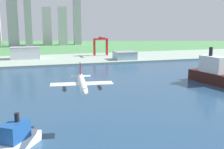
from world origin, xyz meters
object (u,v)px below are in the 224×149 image
at_px(port_crane_red, 101,42).
at_px(warehouse_main, 25,53).
at_px(cargo_ship, 218,75).
at_px(ferry_boat, 12,143).
at_px(airplane_landing, 82,84).
at_px(warehouse_annex, 125,55).

distance_m(port_crane_red, warehouse_main, 142.77).
bearing_deg(cargo_ship, ferry_boat, -152.24).
xyz_separation_m(ferry_boat, port_crane_red, (146.52, 386.25, 23.18)).
distance_m(airplane_landing, cargo_ship, 193.36).
height_order(airplane_landing, warehouse_annex, airplane_landing).
xyz_separation_m(cargo_ship, warehouse_main, (-203.14, 268.92, 1.90)).
distance_m(airplane_landing, warehouse_main, 365.61).
relative_size(airplane_landing, port_crane_red, 1.21).
bearing_deg(warehouse_main, ferry_boat, -90.74).
height_order(warehouse_main, warehouse_annex, warehouse_main).
xyz_separation_m(port_crane_red, warehouse_main, (-141.65, -7.83, -15.97)).
bearing_deg(ferry_boat, warehouse_annex, 61.59).
height_order(airplane_landing, warehouse_main, airplane_landing).
xyz_separation_m(ferry_boat, warehouse_main, (4.86, 378.42, 7.21)).
height_order(ferry_boat, warehouse_annex, ferry_boat).
bearing_deg(ferry_boat, cargo_ship, 27.76).
distance_m(ferry_boat, warehouse_main, 378.52).
height_order(cargo_ship, warehouse_annex, cargo_ship).
relative_size(cargo_ship, port_crane_red, 2.18).
bearing_deg(warehouse_main, warehouse_annex, -18.97).
relative_size(ferry_boat, warehouse_annex, 1.15).
relative_size(warehouse_main, warehouse_annex, 1.39).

